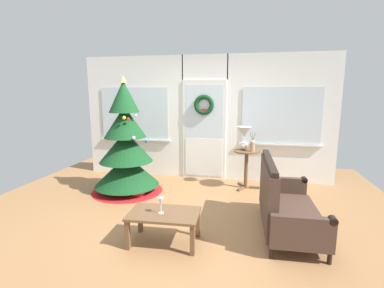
# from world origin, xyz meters

# --- Properties ---
(ground_plane) EXTENTS (6.76, 6.76, 0.00)m
(ground_plane) POSITION_xyz_m (0.00, 0.00, 0.00)
(ground_plane) COLOR #996B42
(back_wall_with_door) EXTENTS (5.20, 0.19, 2.55)m
(back_wall_with_door) POSITION_xyz_m (0.00, 2.08, 1.28)
(back_wall_with_door) COLOR white
(back_wall_with_door) RESTS_ON ground
(christmas_tree) EXTENTS (1.29, 1.29, 2.08)m
(christmas_tree) POSITION_xyz_m (-1.25, 0.93, 0.74)
(christmas_tree) COLOR #4C331E
(christmas_tree) RESTS_ON ground
(settee_sofa) EXTENTS (0.76, 1.52, 0.96)m
(settee_sofa) POSITION_xyz_m (1.39, -0.10, 0.38)
(settee_sofa) COLOR black
(settee_sofa) RESTS_ON ground
(side_table) EXTENTS (0.50, 0.48, 0.73)m
(side_table) POSITION_xyz_m (0.89, 1.54, 0.52)
(side_table) COLOR brown
(side_table) RESTS_ON ground
(table_lamp) EXTENTS (0.28, 0.28, 0.44)m
(table_lamp) POSITION_xyz_m (0.83, 1.58, 1.02)
(table_lamp) COLOR silver
(table_lamp) RESTS_ON side_table
(flower_vase) EXTENTS (0.11, 0.10, 0.35)m
(flower_vase) POSITION_xyz_m (0.99, 1.48, 0.85)
(flower_vase) COLOR tan
(flower_vase) RESTS_ON side_table
(coffee_table) EXTENTS (0.86, 0.56, 0.39)m
(coffee_table) POSITION_xyz_m (-0.03, -0.70, 0.33)
(coffee_table) COLOR brown
(coffee_table) RESTS_ON ground
(wine_glass) EXTENTS (0.08, 0.08, 0.20)m
(wine_glass) POSITION_xyz_m (-0.06, -0.73, 0.53)
(wine_glass) COLOR silver
(wine_glass) RESTS_ON coffee_table
(gift_box) EXTENTS (0.18, 0.16, 0.18)m
(gift_box) POSITION_xyz_m (-0.93, 0.68, 0.09)
(gift_box) COLOR red
(gift_box) RESTS_ON ground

